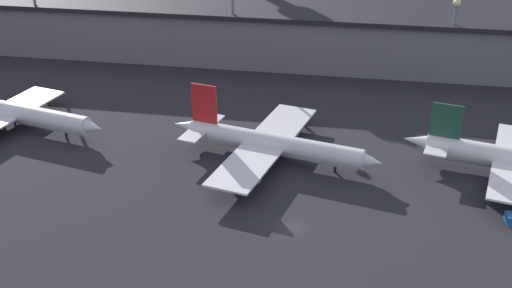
% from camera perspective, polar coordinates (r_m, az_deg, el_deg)
% --- Properties ---
extents(ground, '(600.00, 600.00, 0.00)m').
position_cam_1_polar(ground, '(99.91, 3.25, -7.46)').
color(ground, '#26262B').
extents(terminal_building, '(252.25, 29.20, 13.97)m').
position_cam_1_polar(terminal_building, '(169.91, 6.71, 9.85)').
color(terminal_building, slate).
rests_on(terminal_building, ground).
extents(airplane_0, '(42.75, 27.77, 13.56)m').
position_cam_1_polar(airplane_0, '(139.04, -20.88, 2.66)').
color(airplane_0, silver).
rests_on(airplane_0, ground).
extents(airplane_1, '(40.49, 36.78, 12.80)m').
position_cam_1_polar(airplane_1, '(117.36, 1.35, 0.03)').
color(airplane_1, silver).
rests_on(airplane_1, ground).
extents(lamp_post_1, '(1.80, 1.80, 24.89)m').
position_cam_1_polar(lamp_post_1, '(158.91, -2.08, 12.13)').
color(lamp_post_1, slate).
rests_on(lamp_post_1, ground).
extents(lamp_post_2, '(1.80, 1.80, 19.95)m').
position_cam_1_polar(lamp_post_2, '(157.61, 17.14, 9.79)').
color(lamp_post_2, slate).
rests_on(lamp_post_2, ground).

